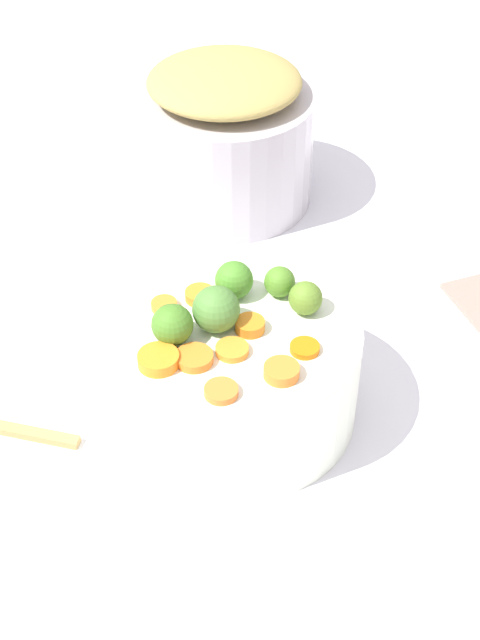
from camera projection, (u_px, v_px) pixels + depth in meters
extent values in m
cube|color=silver|center=(282.00, 422.00, 0.91)|extent=(2.40, 2.40, 0.02)
cylinder|color=white|center=(240.00, 371.00, 0.87)|extent=(0.22, 0.22, 0.11)
cylinder|color=#BEB7BE|center=(225.00, 149.00, 1.15)|extent=(0.22, 0.22, 0.14)
ellipsoid|color=tan|center=(224.00, 81.00, 1.09)|extent=(0.19, 0.19, 0.04)
cylinder|color=orange|center=(250.00, 327.00, 0.83)|extent=(0.03, 0.03, 0.01)
cylinder|color=orange|center=(164.00, 305.00, 0.86)|extent=(0.03, 0.03, 0.01)
cylinder|color=orange|center=(200.00, 295.00, 0.87)|extent=(0.04, 0.04, 0.01)
cylinder|color=orange|center=(158.00, 360.00, 0.80)|extent=(0.04, 0.04, 0.01)
cylinder|color=orange|center=(194.00, 358.00, 0.80)|extent=(0.05, 0.05, 0.01)
cylinder|color=orange|center=(282.00, 371.00, 0.79)|extent=(0.04, 0.04, 0.01)
cylinder|color=orange|center=(221.00, 391.00, 0.77)|extent=(0.04, 0.04, 0.01)
cylinder|color=orange|center=(232.00, 350.00, 0.81)|extent=(0.04, 0.04, 0.01)
cylinder|color=orange|center=(305.00, 348.00, 0.81)|extent=(0.04, 0.04, 0.01)
sphere|color=#488729|center=(234.00, 280.00, 0.86)|extent=(0.04, 0.04, 0.04)
sphere|color=olive|center=(305.00, 298.00, 0.85)|extent=(0.03, 0.03, 0.03)
sphere|color=#4D8136|center=(216.00, 310.00, 0.82)|extent=(0.04, 0.04, 0.04)
sphere|color=#4F8327|center=(280.00, 282.00, 0.87)|extent=(0.03, 0.03, 0.03)
sphere|color=#467D26|center=(172.00, 324.00, 0.81)|extent=(0.04, 0.04, 0.04)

